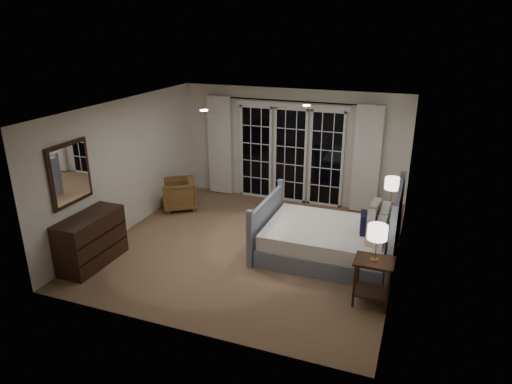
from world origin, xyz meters
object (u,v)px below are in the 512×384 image
(nightstand_right, at_px, (389,217))
(lamp_right, at_px, (393,184))
(lamp_left, at_px, (377,233))
(bed, at_px, (330,239))
(dresser, at_px, (91,240))
(armchair, at_px, (179,194))
(nightstand_left, at_px, (373,275))

(nightstand_right, xyz_separation_m, lamp_right, (0.00, 0.00, 0.65))
(lamp_left, distance_m, lamp_right, 2.30)
(bed, xyz_separation_m, dresser, (-3.65, -1.61, 0.10))
(dresser, bearing_deg, bed, 23.83)
(lamp_right, distance_m, armchair, 4.43)
(lamp_right, bearing_deg, bed, -127.07)
(nightstand_right, relative_size, armchair, 0.88)
(bed, xyz_separation_m, nightstand_left, (0.85, -1.17, 0.14))
(bed, distance_m, nightstand_right, 1.42)
(nightstand_left, distance_m, armchair, 4.89)
(dresser, bearing_deg, nightstand_right, 31.34)
(bed, relative_size, dresser, 1.84)
(armchair, bearing_deg, lamp_right, 56.76)
(nightstand_right, xyz_separation_m, lamp_left, (-0.01, -2.30, 0.71))
(dresser, bearing_deg, lamp_left, 5.59)
(nightstand_right, height_order, lamp_right, lamp_right)
(armchair, bearing_deg, nightstand_right, 56.76)
(nightstand_right, distance_m, armchair, 4.37)
(bed, bearing_deg, lamp_left, -54.16)
(lamp_right, relative_size, dresser, 0.45)
(bed, xyz_separation_m, lamp_right, (0.85, 1.13, 0.74))
(armchair, relative_size, dresser, 0.59)
(lamp_left, distance_m, armchair, 4.95)
(nightstand_left, height_order, lamp_right, lamp_right)
(nightstand_right, distance_m, dresser, 5.27)
(nightstand_left, relative_size, armchair, 0.98)
(lamp_left, height_order, dresser, lamp_left)
(dresser, bearing_deg, armchair, 87.18)
(nightstand_right, bearing_deg, dresser, -148.66)
(bed, distance_m, nightstand_left, 1.45)
(nightstand_right, bearing_deg, bed, -127.07)
(lamp_right, bearing_deg, nightstand_right, -90.00)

